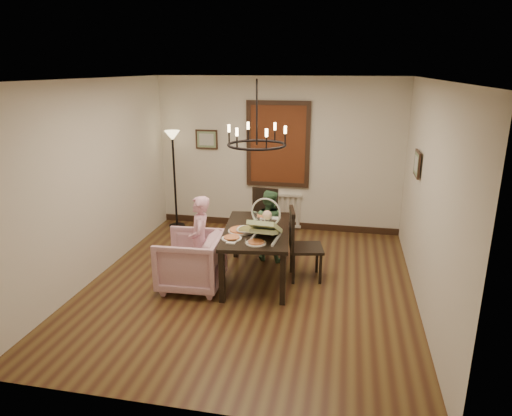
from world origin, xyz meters
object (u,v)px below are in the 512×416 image
(drinking_glass, at_px, (257,223))
(seated_man, at_px, (268,231))
(baby_bouncer, at_px, (265,225))
(chair_right, at_px, (306,244))
(elderly_woman, at_px, (200,249))
(floor_lamp, at_px, (175,181))
(dining_table, at_px, (257,235))
(chair_far, at_px, (261,220))
(armchair, at_px, (191,261))

(drinking_glass, bearing_deg, seated_man, 85.37)
(seated_man, bearing_deg, baby_bouncer, 107.44)
(seated_man, distance_m, drinking_glass, 0.72)
(chair_right, distance_m, drinking_glass, 0.76)
(elderly_woman, bearing_deg, floor_lamp, -165.56)
(dining_table, relative_size, chair_right, 1.62)
(chair_far, bearing_deg, baby_bouncer, -67.49)
(seated_man, xyz_separation_m, baby_bouncer, (0.14, -1.06, 0.47))
(dining_table, distance_m, baby_bouncer, 0.48)
(dining_table, xyz_separation_m, seated_man, (0.04, 0.71, -0.20))
(baby_bouncer, bearing_deg, armchair, -169.65)
(chair_right, xyz_separation_m, drinking_glass, (-0.70, -0.06, 0.29))
(drinking_glass, bearing_deg, elderly_woman, -149.85)
(drinking_glass, bearing_deg, chair_right, 4.85)
(seated_man, bearing_deg, armchair, 63.10)
(seated_man, height_order, baby_bouncer, baby_bouncer)
(dining_table, relative_size, elderly_woman, 1.60)
(armchair, xyz_separation_m, floor_lamp, (-1.12, 2.36, 0.51))
(chair_right, distance_m, seated_man, 0.87)
(dining_table, height_order, elderly_woman, elderly_woman)
(chair_far, height_order, seated_man, chair_far)
(seated_man, xyz_separation_m, drinking_glass, (-0.05, -0.63, 0.35))
(floor_lamp, bearing_deg, drinking_glass, -43.03)
(chair_far, height_order, elderly_woman, elderly_woman)
(seated_man, relative_size, drinking_glass, 7.13)
(drinking_glass, bearing_deg, floor_lamp, 136.97)
(dining_table, height_order, floor_lamp, floor_lamp)
(dining_table, relative_size, chair_far, 1.67)
(dining_table, bearing_deg, chair_right, 4.60)
(chair_far, height_order, chair_right, chair_right)
(armchair, relative_size, drinking_glass, 6.44)
(chair_right, distance_m, floor_lamp, 3.20)
(chair_right, bearing_deg, armchair, 99.88)
(chair_right, relative_size, drinking_glass, 7.98)
(chair_far, distance_m, drinking_glass, 1.09)
(elderly_woman, height_order, seated_man, elderly_woman)
(dining_table, bearing_deg, floor_lamp, 128.85)
(elderly_woman, relative_size, seated_man, 1.13)
(chair_far, height_order, baby_bouncer, baby_bouncer)
(drinking_glass, xyz_separation_m, floor_lamp, (-1.94, 1.82, 0.08))
(dining_table, xyz_separation_m, drinking_glass, (-0.01, 0.08, 0.15))
(floor_lamp, bearing_deg, chair_far, -23.53)
(dining_table, xyz_separation_m, elderly_woman, (-0.73, -0.34, -0.14))
(chair_right, height_order, elderly_woman, elderly_woman)
(baby_bouncer, bearing_deg, seated_man, 101.93)
(elderly_woman, bearing_deg, chair_right, 94.48)
(dining_table, relative_size, seated_man, 1.81)
(seated_man, bearing_deg, chair_right, 148.74)
(chair_far, relative_size, chair_right, 0.97)
(elderly_woman, height_order, drinking_glass, elderly_woman)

